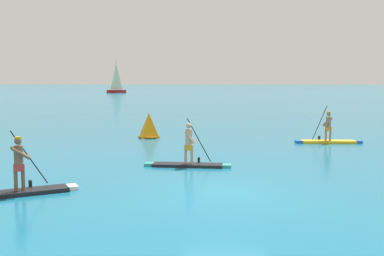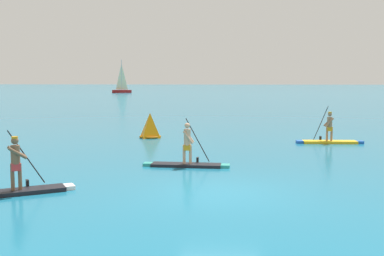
# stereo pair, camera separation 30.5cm
# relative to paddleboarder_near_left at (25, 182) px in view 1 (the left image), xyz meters

# --- Properties ---
(ground) EXTENTS (440.00, 440.00, 0.00)m
(ground) POSITION_rel_paddleboarder_near_left_xyz_m (5.81, 0.54, -0.34)
(ground) COLOR #196B8C
(paddleboarder_near_left) EXTENTS (2.75, 1.84, 1.87)m
(paddleboarder_near_left) POSITION_rel_paddleboarder_near_left_xyz_m (0.00, 0.00, 0.00)
(paddleboarder_near_left) COLOR black
(paddleboarder_near_left) RESTS_ON ground
(paddleboarder_mid_center) EXTENTS (3.36, 0.90, 1.86)m
(paddleboarder_mid_center) POSITION_rel_paddleboarder_near_left_xyz_m (4.49, 4.58, -0.01)
(paddleboarder_mid_center) COLOR black
(paddleboarder_mid_center) RESTS_ON ground
(paddleboarder_far_right) EXTENTS (3.44, 0.90, 1.92)m
(paddleboarder_far_right) POSITION_rel_paddleboarder_near_left_xyz_m (11.33, 11.52, -0.05)
(paddleboarder_far_right) COLOR yellow
(paddleboarder_far_right) RESTS_ON ground
(race_marker_buoy) EXTENTS (1.35, 1.35, 1.41)m
(race_marker_buoy) POSITION_rel_paddleboarder_near_left_xyz_m (1.67, 13.12, 0.30)
(race_marker_buoy) COLOR orange
(race_marker_buoy) RESTS_ON ground
(sailboat_left_horizon) EXTENTS (4.45, 1.87, 7.36)m
(sailboat_left_horizon) POSITION_rel_paddleboarder_near_left_xyz_m (-17.50, 91.68, 0.84)
(sailboat_left_horizon) COLOR #A51E1E
(sailboat_left_horizon) RESTS_ON ground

